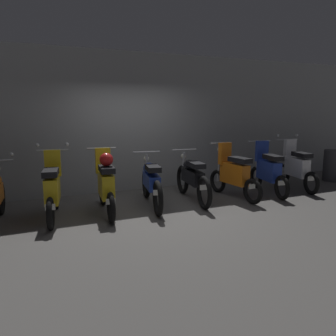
# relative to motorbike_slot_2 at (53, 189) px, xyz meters

# --- Properties ---
(ground_plane) EXTENTS (80.00, 80.00, 0.00)m
(ground_plane) POSITION_rel_motorbike_slot_2_xyz_m (1.85, -0.29, -0.53)
(ground_plane) COLOR #565451
(back_wall) EXTENTS (16.00, 0.30, 3.20)m
(back_wall) POSITION_rel_motorbike_slot_2_xyz_m (1.85, 1.62, 1.07)
(back_wall) COLOR gray
(back_wall) RESTS_ON ground
(motorbike_slot_2) EXTENTS (0.58, 1.67, 1.29)m
(motorbike_slot_2) POSITION_rel_motorbike_slot_2_xyz_m (0.00, 0.00, 0.00)
(motorbike_slot_2) COLOR black
(motorbike_slot_2) RESTS_ON ground
(motorbike_slot_3) EXTENTS (0.56, 1.68, 1.18)m
(motorbike_slot_3) POSITION_rel_motorbike_slot_2_xyz_m (0.92, -0.08, 0.04)
(motorbike_slot_3) COLOR black
(motorbike_slot_3) RESTS_ON ground
(motorbike_slot_4) EXTENTS (0.61, 1.93, 1.03)m
(motorbike_slot_4) POSITION_rel_motorbike_slot_2_xyz_m (1.85, 0.03, -0.04)
(motorbike_slot_4) COLOR black
(motorbike_slot_4) RESTS_ON ground
(motorbike_slot_5) EXTENTS (0.56, 1.94, 1.03)m
(motorbike_slot_5) POSITION_rel_motorbike_slot_2_xyz_m (2.78, 0.05, -0.04)
(motorbike_slot_5) COLOR black
(motorbike_slot_5) RESTS_ON ground
(motorbike_slot_6) EXTENTS (0.56, 1.68, 1.18)m
(motorbike_slot_6) POSITION_rel_motorbike_slot_2_xyz_m (3.70, -0.10, -0.00)
(motorbike_slot_6) COLOR black
(motorbike_slot_6) RESTS_ON ground
(motorbike_slot_7) EXTENTS (0.56, 1.67, 1.18)m
(motorbike_slot_7) POSITION_rel_motorbike_slot_2_xyz_m (4.64, -0.09, -0.00)
(motorbike_slot_7) COLOR black
(motorbike_slot_7) RESTS_ON ground
(motorbike_slot_8) EXTENTS (0.59, 1.67, 1.29)m
(motorbike_slot_8) POSITION_rel_motorbike_slot_2_xyz_m (5.57, -0.00, 0.00)
(motorbike_slot_8) COLOR black
(motorbike_slot_8) RESTS_ON ground
(trash_bin) EXTENTS (0.42, 0.42, 0.83)m
(trash_bin) POSITION_rel_motorbike_slot_2_xyz_m (7.13, 0.32, -0.11)
(trash_bin) COLOR #38383D
(trash_bin) RESTS_ON ground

